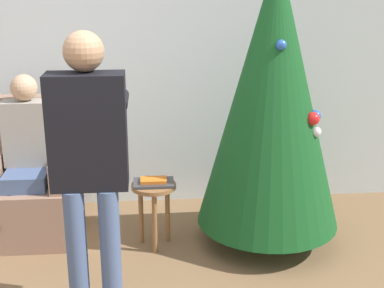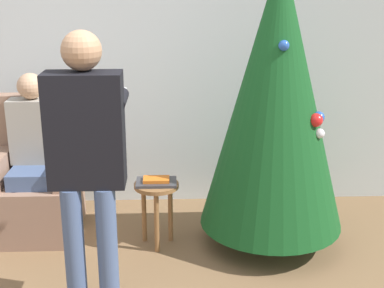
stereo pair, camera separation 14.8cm
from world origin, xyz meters
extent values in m
cube|color=silver|center=(0.00, 2.23, 1.35)|extent=(8.00, 0.06, 2.70)
cylinder|color=brown|center=(1.25, 1.35, 0.09)|extent=(0.10, 0.10, 0.18)
cone|color=#144C1E|center=(1.25, 1.35, 1.16)|extent=(1.05, 1.05, 1.96)
sphere|color=#B23399|center=(1.10, 1.55, 1.24)|extent=(0.08, 0.08, 0.08)
sphere|color=white|center=(1.53, 1.16, 0.93)|extent=(0.07, 0.07, 0.07)
sphere|color=#2856B2|center=(1.26, 1.17, 1.53)|extent=(0.07, 0.07, 0.07)
sphere|color=#2856B2|center=(1.53, 1.21, 1.03)|extent=(0.08, 0.08, 0.08)
sphere|color=red|center=(1.50, 1.15, 1.02)|extent=(0.09, 0.09, 0.09)
cube|color=#93705B|center=(-0.55, 1.60, 0.22)|extent=(0.63, 0.66, 0.44)
cube|color=#93705B|center=(-0.55, 1.86, 0.75)|extent=(0.63, 0.14, 0.62)
cube|color=#93705B|center=(-0.29, 1.60, 0.55)|extent=(0.12, 0.59, 0.22)
cylinder|color=#475B84|center=(-0.65, 1.40, 0.22)|extent=(0.11, 0.11, 0.44)
cylinder|color=#475B84|center=(-0.45, 1.40, 0.22)|extent=(0.11, 0.11, 0.44)
cube|color=#475B84|center=(-0.55, 1.55, 0.50)|extent=(0.32, 0.40, 0.12)
cube|color=gray|center=(-0.55, 1.70, 0.81)|extent=(0.36, 0.20, 0.50)
sphere|color=tan|center=(-0.55, 1.70, 1.16)|extent=(0.20, 0.20, 0.20)
cylinder|color=#475B84|center=(-0.06, 0.49, 0.41)|extent=(0.12, 0.12, 0.82)
cylinder|color=#475B84|center=(0.13, 0.49, 0.41)|extent=(0.12, 0.12, 0.82)
cube|color=black|center=(0.04, 0.55, 1.14)|extent=(0.43, 0.20, 0.65)
sphere|color=tan|center=(0.04, 0.59, 1.58)|extent=(0.22, 0.22, 0.22)
cylinder|color=black|center=(-0.14, 0.74, 1.27)|extent=(0.08, 0.30, 0.08)
cylinder|color=black|center=(0.22, 0.74, 1.27)|extent=(0.08, 0.30, 0.08)
cube|color=white|center=(0.22, 0.93, 1.27)|extent=(0.04, 0.14, 0.04)
cylinder|color=olive|center=(0.40, 1.35, 0.48)|extent=(0.33, 0.33, 0.03)
cylinder|color=olive|center=(0.40, 1.24, 0.23)|extent=(0.04, 0.04, 0.47)
cylinder|color=olive|center=(0.50, 1.41, 0.23)|extent=(0.04, 0.04, 0.47)
cylinder|color=olive|center=(0.30, 1.41, 0.23)|extent=(0.04, 0.04, 0.47)
cube|color=#38383D|center=(0.40, 1.35, 0.51)|extent=(0.30, 0.20, 0.02)
cube|color=orange|center=(0.40, 1.35, 0.53)|extent=(0.19, 0.12, 0.02)
camera|label=1|loc=(0.38, -2.31, 1.97)|focal=50.00mm
camera|label=2|loc=(0.52, -2.32, 1.97)|focal=50.00mm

